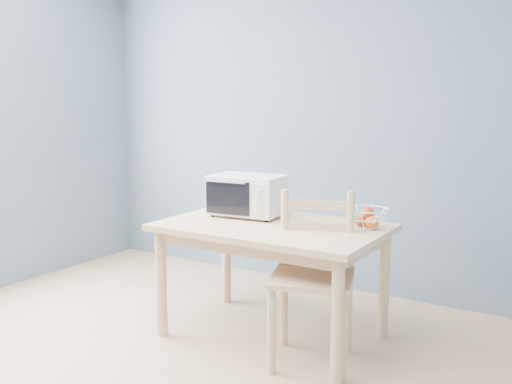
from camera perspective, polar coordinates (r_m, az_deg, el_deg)
The scene contains 5 objects.
room at distance 2.96m, azimuth -15.98°, elevation 4.38°, with size 4.01×4.51×2.61m.
dining_table at distance 3.65m, azimuth 1.67°, elevation -4.78°, with size 1.40×0.90×0.75m.
toaster_oven at distance 3.87m, azimuth -1.14°, elevation -0.24°, with size 0.50×0.39×0.28m.
fruit_basket at distance 3.57m, azimuth 11.07°, elevation -2.50°, with size 0.30×0.30×0.14m.
dining_chair at distance 3.40m, azimuth 5.74°, elevation -8.68°, with size 0.59×0.59×0.99m.
Camera 1 is at (2.19, -1.98, 1.52)m, focal length 40.00 mm.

